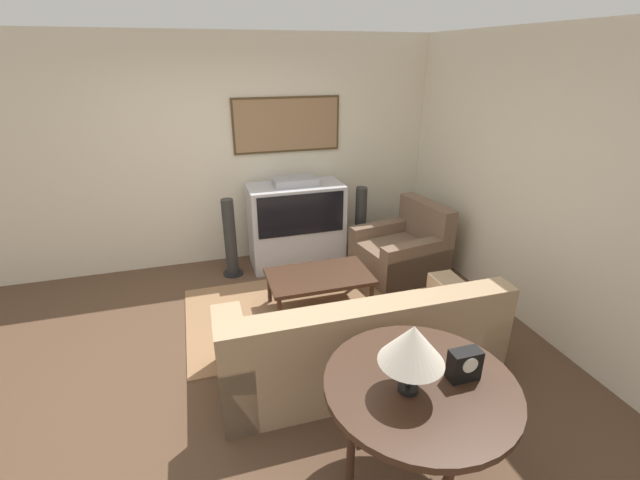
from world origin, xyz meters
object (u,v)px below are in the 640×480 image
Objects in this scene: table_lamp at (413,345)px; speaker_tower_left at (230,240)px; console_table at (420,393)px; mantel_clock at (464,365)px; armchair at (402,252)px; couch at (359,345)px; coffee_table at (319,278)px; tv at (296,224)px; speaker_tower_right at (360,225)px.

table_lamp reaches higher than speaker_tower_left.
mantel_clock is at bearing -7.11° from console_table.
armchair is 1.10× the size of speaker_tower_left.
table_lamp is 0.43× the size of speaker_tower_left.
console_table is at bearing 87.13° from couch.
mantel_clock reaches higher than coffee_table.
couch is at bearing -90.62° from tv.
couch is 2.37× the size of speaker_tower_right.
couch is 1.23m from mantel_clock.
couch is 2.37× the size of speaker_tower_left.
mantel_clock is at bearing 100.05° from couch.
table_lamp reaches higher than armchair.
speaker_tower_left is at bearing -115.10° from armchair.
mantel_clock reaches higher than speaker_tower_left.
coffee_table is at bearing 95.32° from mantel_clock.
tv reaches higher than mantel_clock.
console_table is 2.62× the size of table_lamp.
speaker_tower_left is 1.00× the size of speaker_tower_right.
mantel_clock reaches higher than armchair.
console_table is 0.29m from mantel_clock.
table_lamp reaches higher than speaker_tower_right.
speaker_tower_left is (-0.82, -0.09, -0.08)m from tv.
mantel_clock is at bearing -30.12° from armchair.
coffee_table is 1.30m from speaker_tower_left.
console_table reaches higher than coffee_table.
coffee_table is 1.35m from speaker_tower_right.
mantel_clock is at bearing -72.77° from speaker_tower_left.
coffee_table is (-0.02, 1.06, 0.06)m from couch.
tv reaches higher than speaker_tower_right.
armchair is 1.28m from coffee_table.
coffee_table is (-1.18, -0.48, 0.08)m from armchair.
couch is at bearing -46.48° from armchair.
armchair is (1.17, 1.54, -0.02)m from couch.
couch is 5.48× the size of table_lamp.
armchair is 3.02m from table_lamp.
couch is 12.47× the size of mantel_clock.
table_lamp is at bearing -78.48° from speaker_tower_left.
table_lamp is 2.27× the size of mantel_clock.
mantel_clock is (0.20, -2.11, 0.53)m from coffee_table.
coffee_table is at bearing 88.85° from console_table.
table_lamp is at bearing -36.31° from armchair.
table_lamp is 0.43× the size of speaker_tower_right.
speaker_tower_right is (0.84, 2.09, 0.15)m from couch.
tv is 3.29m from table_lamp.
speaker_tower_right is (1.00, 3.15, -0.65)m from table_lamp.
couch is at bearing 86.72° from console_table.
speaker_tower_left is (-0.74, 3.12, -0.28)m from console_table.
couch is 1.34m from table_lamp.
table_lamp is (-1.32, -2.59, 0.82)m from armchair.
coffee_table is at bearing -92.07° from tv.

